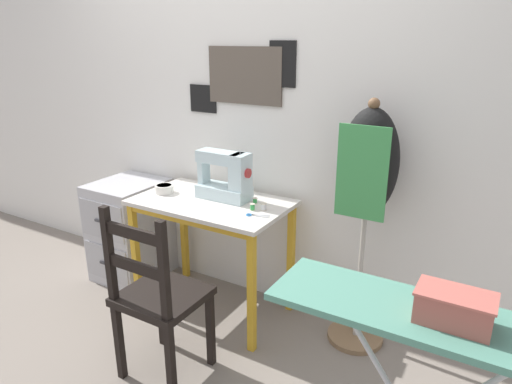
{
  "coord_description": "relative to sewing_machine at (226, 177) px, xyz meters",
  "views": [
    {
      "loc": [
        1.55,
        -1.82,
        1.68
      ],
      "look_at": [
        0.33,
        0.25,
        0.87
      ],
      "focal_mm": 32.0,
      "sensor_mm": 36.0,
      "label": 1
    }
  ],
  "objects": [
    {
      "name": "thread_spool_far_edge",
      "position": [
        0.28,
        -0.05,
        -0.12
      ],
      "size": [
        0.04,
        0.04,
        0.04
      ],
      "color": "silver",
      "rests_on": "sewing_table"
    },
    {
      "name": "wall_back",
      "position": [
        -0.07,
        0.27,
        0.39
      ],
      "size": [
        10.0,
        0.07,
        2.55
      ],
      "color": "silver",
      "rests_on": "ground_plane"
    },
    {
      "name": "ground_plane",
      "position": [
        -0.07,
        -0.35,
        -0.89
      ],
      "size": [
        14.0,
        14.0,
        0.0
      ],
      "primitive_type": "plane",
      "color": "gray"
    },
    {
      "name": "wooden_chair",
      "position": [
        0.06,
        -0.71,
        -0.43
      ],
      "size": [
        0.4,
        0.38,
        0.95
      ],
      "color": "black",
      "rests_on": "ground_plane"
    },
    {
      "name": "ironing_board",
      "position": [
        1.33,
        -0.85,
        -0.07
      ],
      "size": [
        1.01,
        0.31,
        0.88
      ],
      "color": "#518E7A",
      "rests_on": "ground_plane"
    },
    {
      "name": "dress_form",
      "position": [
        0.83,
        0.08,
        0.1
      ],
      "size": [
        0.32,
        0.32,
        1.4
      ],
      "color": "#846647",
      "rests_on": "ground_plane"
    },
    {
      "name": "scissors",
      "position": [
        0.28,
        -0.15,
        -0.14
      ],
      "size": [
        0.13,
        0.07,
        0.01
      ],
      "color": "silver",
      "rests_on": "sewing_table"
    },
    {
      "name": "thread_spool_near_machine",
      "position": [
        0.19,
        0.02,
        -0.12
      ],
      "size": [
        0.03,
        0.03,
        0.03
      ],
      "color": "green",
      "rests_on": "sewing_table"
    },
    {
      "name": "sewing_table",
      "position": [
        -0.07,
        -0.09,
        -0.25
      ],
      "size": [
        0.94,
        0.56,
        0.75
      ],
      "color": "silver",
      "rests_on": "ground_plane"
    },
    {
      "name": "sewing_machine",
      "position": [
        0.0,
        0.0,
        0.0
      ],
      "size": [
        0.35,
        0.15,
        0.32
      ],
      "color": "silver",
      "rests_on": "sewing_table"
    },
    {
      "name": "fabric_bowl",
      "position": [
        -0.41,
        -0.1,
        -0.11
      ],
      "size": [
        0.12,
        0.12,
        0.05
      ],
      "color": "silver",
      "rests_on": "sewing_table"
    },
    {
      "name": "filing_cabinet",
      "position": [
        -0.85,
        -0.01,
        -0.53
      ],
      "size": [
        0.43,
        0.51,
        0.72
      ],
      "color": "#B7B7BC",
      "rests_on": "ground_plane"
    },
    {
      "name": "thread_spool_mid_table",
      "position": [
        0.23,
        -0.08,
        -0.12
      ],
      "size": [
        0.03,
        0.03,
        0.04
      ],
      "color": "green",
      "rests_on": "sewing_table"
    },
    {
      "name": "storage_box",
      "position": [
        1.4,
        -0.86,
        0.04
      ],
      "size": [
        0.22,
        0.13,
        0.1
      ],
      "color": "#AD564C",
      "rests_on": "ironing_board"
    }
  ]
}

